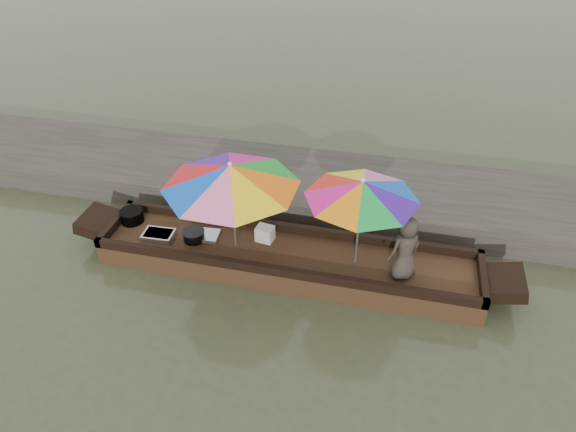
% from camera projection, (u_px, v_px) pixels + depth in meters
% --- Properties ---
extents(water, '(80.00, 80.00, 0.00)m').
position_uv_depth(water, '(287.00, 269.00, 8.47)').
color(water, '#383F26').
rests_on(water, ground).
extents(dock, '(22.00, 2.20, 0.50)m').
position_uv_depth(dock, '(312.00, 187.00, 10.06)').
color(dock, '#2D2B26').
rests_on(dock, ground).
extents(boat_hull, '(6.13, 1.20, 0.35)m').
position_uv_depth(boat_hull, '(287.00, 261.00, 8.37)').
color(boat_hull, black).
rests_on(boat_hull, water).
extents(cooking_pot, '(0.40, 0.40, 0.21)m').
position_uv_depth(cooking_pot, '(132.00, 216.00, 8.90)').
color(cooking_pot, black).
rests_on(cooking_pot, boat_hull).
extents(tray_crayfish, '(0.52, 0.38, 0.09)m').
position_uv_depth(tray_crayfish, '(159.00, 235.00, 8.56)').
color(tray_crayfish, silver).
rests_on(tray_crayfish, boat_hull).
extents(tray_scallop, '(0.54, 0.39, 0.06)m').
position_uv_depth(tray_scallop, '(204.00, 235.00, 8.58)').
color(tray_scallop, silver).
rests_on(tray_scallop, boat_hull).
extents(charcoal_grill, '(0.35, 0.35, 0.16)m').
position_uv_depth(charcoal_grill, '(194.00, 236.00, 8.49)').
color(charcoal_grill, black).
rests_on(charcoal_grill, boat_hull).
extents(supply_bag, '(0.31, 0.26, 0.26)m').
position_uv_depth(supply_bag, '(265.00, 234.00, 8.45)').
color(supply_bag, silver).
rests_on(supply_bag, boat_hull).
extents(vendor, '(0.62, 0.59, 1.07)m').
position_uv_depth(vendor, '(406.00, 248.00, 7.50)').
color(vendor, '#362E27').
rests_on(vendor, boat_hull).
extents(umbrella_bow, '(2.82, 2.82, 1.55)m').
position_uv_depth(umbrella_bow, '(233.00, 206.00, 7.97)').
color(umbrella_bow, orange).
rests_on(umbrella_bow, boat_hull).
extents(umbrella_stern, '(1.75, 1.75, 1.55)m').
position_uv_depth(umbrella_stern, '(359.00, 223.00, 7.61)').
color(umbrella_stern, blue).
rests_on(umbrella_stern, boat_hull).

